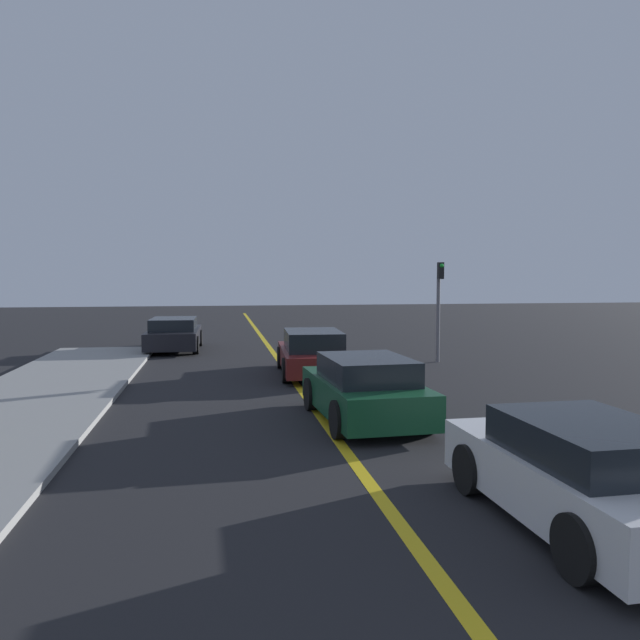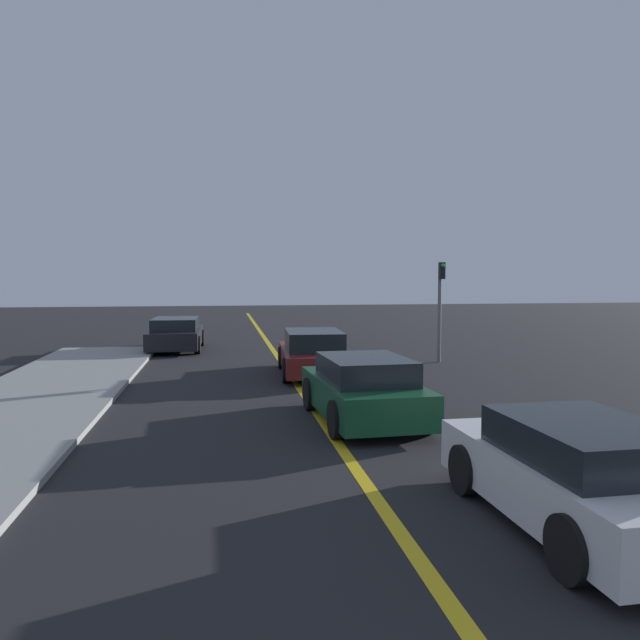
{
  "view_description": "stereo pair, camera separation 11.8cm",
  "coord_description": "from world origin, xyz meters",
  "px_view_note": "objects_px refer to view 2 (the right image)",
  "views": [
    {
      "loc": [
        -2.09,
        0.35,
        2.92
      ],
      "look_at": [
        0.49,
        15.83,
        1.78
      ],
      "focal_mm": 35.0,
      "sensor_mm": 36.0,
      "label": 1
    },
    {
      "loc": [
        -1.97,
        0.33,
        2.92
      ],
      "look_at": [
        0.49,
        15.83,
        1.78
      ],
      "focal_mm": 35.0,
      "sensor_mm": 36.0,
      "label": 2
    }
  ],
  "objects_px": {
    "car_near_right_lane": "(577,474)",
    "car_parked_left_lot": "(176,334)",
    "car_far_distant": "(313,353)",
    "car_ahead_center": "(364,390)",
    "traffic_light": "(440,300)"
  },
  "relations": [
    {
      "from": "car_far_distant",
      "to": "traffic_light",
      "type": "distance_m",
      "value": 5.16
    },
    {
      "from": "car_ahead_center",
      "to": "car_parked_left_lot",
      "type": "distance_m",
      "value": 13.43
    },
    {
      "from": "car_near_right_lane",
      "to": "car_far_distant",
      "type": "bearing_deg",
      "value": 95.47
    },
    {
      "from": "car_ahead_center",
      "to": "traffic_light",
      "type": "distance_m",
      "value": 9.11
    },
    {
      "from": "traffic_light",
      "to": "car_far_distant",
      "type": "bearing_deg",
      "value": -157.16
    },
    {
      "from": "car_near_right_lane",
      "to": "car_ahead_center",
      "type": "height_order",
      "value": "car_ahead_center"
    },
    {
      "from": "car_near_right_lane",
      "to": "car_parked_left_lot",
      "type": "xyz_separation_m",
      "value": [
        -5.77,
        18.12,
        -0.0
      ]
    },
    {
      "from": "car_near_right_lane",
      "to": "car_far_distant",
      "type": "xyz_separation_m",
      "value": [
        -1.39,
        11.4,
        0.01
      ]
    },
    {
      "from": "car_far_distant",
      "to": "car_parked_left_lot",
      "type": "bearing_deg",
      "value": 125.91
    },
    {
      "from": "car_near_right_lane",
      "to": "traffic_light",
      "type": "relative_size",
      "value": 1.2
    },
    {
      "from": "car_near_right_lane",
      "to": "car_parked_left_lot",
      "type": "relative_size",
      "value": 0.92
    },
    {
      "from": "car_near_right_lane",
      "to": "car_far_distant",
      "type": "height_order",
      "value": "car_far_distant"
    },
    {
      "from": "traffic_light",
      "to": "car_parked_left_lot",
      "type": "bearing_deg",
      "value": 151.75
    },
    {
      "from": "car_parked_left_lot",
      "to": "traffic_light",
      "type": "relative_size",
      "value": 1.3
    },
    {
      "from": "car_near_right_lane",
      "to": "car_parked_left_lot",
      "type": "height_order",
      "value": "car_near_right_lane"
    }
  ]
}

